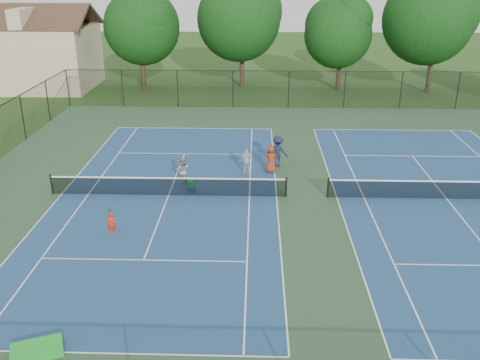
{
  "coord_description": "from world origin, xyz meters",
  "views": [
    {
      "loc": [
        -2.59,
        -24.73,
        10.95
      ],
      "look_at": [
        -3.33,
        -1.0,
        1.3
      ],
      "focal_mm": 40.0,
      "sensor_mm": 36.0,
      "label": 1
    }
  ],
  "objects_px": {
    "tree_back_b": "(242,15)",
    "tree_back_a": "(140,23)",
    "bystander_c": "(271,159)",
    "instructor": "(183,171)",
    "tree_back_d": "(437,15)",
    "clapboard_house": "(37,54)",
    "bystander_a": "(247,161)",
    "ball_hopper": "(191,184)",
    "ball_crate": "(191,190)",
    "child_player": "(112,224)",
    "bystander_b": "(278,151)",
    "tree_back_c": "(342,29)"
  },
  "relations": [
    {
      "from": "tree_back_d",
      "to": "ball_crate",
      "type": "distance_m",
      "value": 30.91
    },
    {
      "from": "bystander_a",
      "to": "tree_back_c",
      "type": "bearing_deg",
      "value": -132.55
    },
    {
      "from": "clapboard_house",
      "to": "child_player",
      "type": "distance_m",
      "value": 32.63
    },
    {
      "from": "tree_back_b",
      "to": "tree_back_d",
      "type": "xyz_separation_m",
      "value": [
        17.0,
        -2.0,
        0.23
      ]
    },
    {
      "from": "clapboard_house",
      "to": "bystander_c",
      "type": "xyz_separation_m",
      "value": [
        21.26,
        -21.57,
        -2.31
      ]
    },
    {
      "from": "tree_back_c",
      "to": "clapboard_house",
      "type": "bearing_deg",
      "value": -180.0
    },
    {
      "from": "instructor",
      "to": "tree_back_d",
      "type": "bearing_deg",
      "value": -123.77
    },
    {
      "from": "tree_back_d",
      "to": "bystander_a",
      "type": "height_order",
      "value": "tree_back_d"
    },
    {
      "from": "tree_back_d",
      "to": "instructor",
      "type": "relative_size",
      "value": 6.8
    },
    {
      "from": "tree_back_b",
      "to": "bystander_a",
      "type": "height_order",
      "value": "tree_back_b"
    },
    {
      "from": "tree_back_d",
      "to": "bystander_a",
      "type": "xyz_separation_m",
      "value": [
        -16.09,
        -20.81,
        -6.08
      ]
    },
    {
      "from": "bystander_c",
      "to": "instructor",
      "type": "bearing_deg",
      "value": 2.52
    },
    {
      "from": "tree_back_b",
      "to": "clapboard_house",
      "type": "distance_m",
      "value": 19.35
    },
    {
      "from": "child_player",
      "to": "instructor",
      "type": "bearing_deg",
      "value": 57.45
    },
    {
      "from": "tree_back_c",
      "to": "bystander_c",
      "type": "distance_m",
      "value": 23.08
    },
    {
      "from": "bystander_a",
      "to": "ball_crate",
      "type": "bearing_deg",
      "value": 22.19
    },
    {
      "from": "tree_back_c",
      "to": "bystander_a",
      "type": "relative_size",
      "value": 5.6
    },
    {
      "from": "tree_back_d",
      "to": "instructor",
      "type": "xyz_separation_m",
      "value": [
        -19.46,
        -22.45,
        -6.06
      ]
    },
    {
      "from": "tree_back_c",
      "to": "bystander_c",
      "type": "relative_size",
      "value": 5.35
    },
    {
      "from": "tree_back_a",
      "to": "bystander_b",
      "type": "relative_size",
      "value": 5.02
    },
    {
      "from": "tree_back_a",
      "to": "child_player",
      "type": "bearing_deg",
      "value": -81.5
    },
    {
      "from": "clapboard_house",
      "to": "bystander_c",
      "type": "relative_size",
      "value": 6.88
    },
    {
      "from": "bystander_c",
      "to": "bystander_a",
      "type": "bearing_deg",
      "value": -9.24
    },
    {
      "from": "tree_back_a",
      "to": "ball_hopper",
      "type": "distance_m",
      "value": 25.21
    },
    {
      "from": "child_player",
      "to": "ball_hopper",
      "type": "xyz_separation_m",
      "value": [
        2.89,
        4.71,
        -0.06
      ]
    },
    {
      "from": "instructor",
      "to": "tree_back_c",
      "type": "bearing_deg",
      "value": -108.9
    },
    {
      "from": "ball_crate",
      "to": "child_player",
      "type": "bearing_deg",
      "value": -121.53
    },
    {
      "from": "tree_back_a",
      "to": "tree_back_b",
      "type": "relative_size",
      "value": 0.91
    },
    {
      "from": "tree_back_d",
      "to": "bystander_a",
      "type": "relative_size",
      "value": 6.91
    },
    {
      "from": "child_player",
      "to": "bystander_a",
      "type": "distance_m",
      "value": 9.37
    },
    {
      "from": "bystander_c",
      "to": "tree_back_d",
      "type": "bearing_deg",
      "value": -144.88
    },
    {
      "from": "child_player",
      "to": "ball_hopper",
      "type": "relative_size",
      "value": 2.87
    },
    {
      "from": "tree_back_c",
      "to": "bystander_b",
      "type": "bearing_deg",
      "value": -107.06
    },
    {
      "from": "tree_back_b",
      "to": "ball_hopper",
      "type": "xyz_separation_m",
      "value": [
        -1.89,
        -25.54,
        -6.13
      ]
    },
    {
      "from": "tree_back_b",
      "to": "tree_back_a",
      "type": "bearing_deg",
      "value": -167.47
    },
    {
      "from": "clapboard_house",
      "to": "bystander_a",
      "type": "relative_size",
      "value": 7.21
    },
    {
      "from": "child_player",
      "to": "bystander_b",
      "type": "relative_size",
      "value": 0.57
    },
    {
      "from": "ball_crate",
      "to": "ball_hopper",
      "type": "height_order",
      "value": "ball_hopper"
    },
    {
      "from": "tree_back_c",
      "to": "clapboard_house",
      "type": "relative_size",
      "value": 0.78
    },
    {
      "from": "bystander_a",
      "to": "ball_crate",
      "type": "xyz_separation_m",
      "value": [
        -2.79,
        -2.73,
        -0.61
      ]
    },
    {
      "from": "tree_back_d",
      "to": "bystander_b",
      "type": "height_order",
      "value": "tree_back_d"
    },
    {
      "from": "instructor",
      "to": "bystander_a",
      "type": "relative_size",
      "value": 1.02
    },
    {
      "from": "tree_back_d",
      "to": "clapboard_house",
      "type": "height_order",
      "value": "tree_back_d"
    },
    {
      "from": "tree_back_b",
      "to": "instructor",
      "type": "height_order",
      "value": "tree_back_b"
    },
    {
      "from": "bystander_a",
      "to": "bystander_c",
      "type": "height_order",
      "value": "bystander_c"
    },
    {
      "from": "bystander_b",
      "to": "ball_crate",
      "type": "distance_m",
      "value": 6.07
    },
    {
      "from": "ball_crate",
      "to": "ball_hopper",
      "type": "relative_size",
      "value": 1.12
    },
    {
      "from": "tree_back_b",
      "to": "bystander_a",
      "type": "relative_size",
      "value": 6.69
    },
    {
      "from": "instructor",
      "to": "bystander_c",
      "type": "height_order",
      "value": "bystander_c"
    },
    {
      "from": "tree_back_c",
      "to": "child_player",
      "type": "distance_m",
      "value": 32.71
    }
  ]
}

